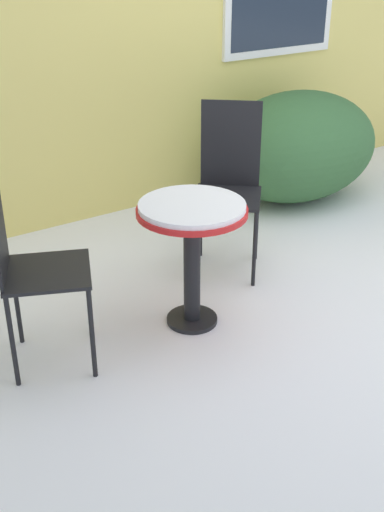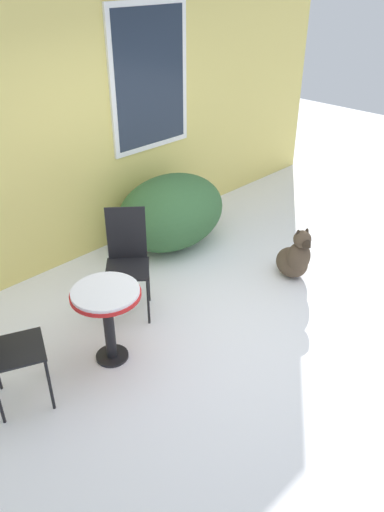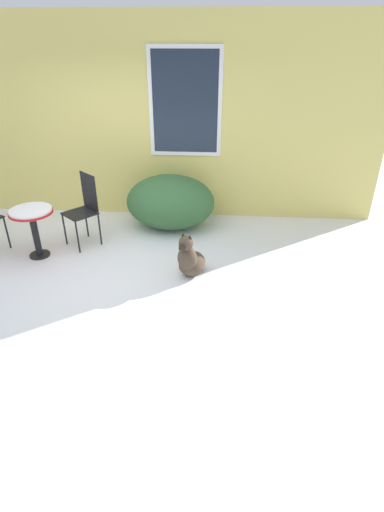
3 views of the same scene
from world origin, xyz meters
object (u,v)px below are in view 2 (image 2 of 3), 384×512
at_px(patio_chair_near_table, 127,258).
at_px(dog, 295,258).
at_px(patio_table, 107,305).
at_px(patio_chair_far_side, 2,345).

distance_m(patio_chair_near_table, dog, 1.83).
relative_size(patio_chair_near_table, dog, 1.66).
bearing_deg(dog, patio_table, -163.10).
distance_m(patio_table, dog, 2.23).
bearing_deg(patio_chair_near_table, patio_table, -100.85).
xyz_separation_m(patio_table, dog, (2.18, -0.37, -0.33)).
distance_m(patio_chair_far_side, dog, 3.08).
bearing_deg(patio_chair_far_side, patio_table, -75.42).
bearing_deg(patio_chair_near_table, patio_chair_far_side, -126.09).
xyz_separation_m(patio_table, patio_chair_far_side, (-0.84, 0.13, 0.02)).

